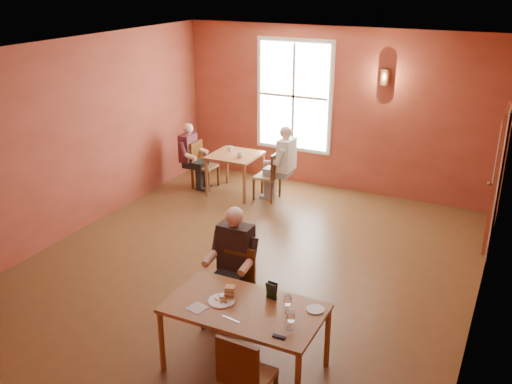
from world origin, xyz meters
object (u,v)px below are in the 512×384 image
at_px(second_table, 235,174).
at_px(chair_diner_white, 267,175).
at_px(diner_main, 231,275).
at_px(chair_diner_maroon, 205,165).
at_px(main_table, 245,338).
at_px(chair_empty, 248,375).
at_px(diner_white, 269,164).
at_px(chair_diner_main, 232,289).
at_px(diner_maroon, 203,157).

xyz_separation_m(second_table, chair_diner_white, (0.65, 0.00, 0.07)).
xyz_separation_m(diner_main, chair_diner_white, (-1.31, 3.79, -0.22)).
distance_m(diner_main, chair_diner_maroon, 4.61).
distance_m(main_table, diner_main, 0.85).
height_order(main_table, chair_empty, chair_empty).
relative_size(diner_main, chair_diner_white, 1.49).
relative_size(second_table, diner_white, 0.65).
xyz_separation_m(chair_empty, chair_diner_white, (-2.16, 5.02, -0.03)).
bearing_deg(chair_diner_maroon, diner_white, 90.00).
distance_m(main_table, chair_diner_main, 0.82).
bearing_deg(chair_diner_main, chair_diner_maroon, -55.24).
height_order(diner_main, chair_diner_white, diner_main).
relative_size(main_table, diner_main, 1.19).
relative_size(second_table, diner_maroon, 0.71).
height_order(diner_white, diner_maroon, diner_white).
height_order(main_table, chair_diner_main, chair_diner_main).
bearing_deg(chair_diner_main, diner_white, -71.20).
bearing_deg(diner_main, main_table, 128.88).
height_order(chair_empty, chair_diner_maroon, chair_empty).
distance_m(diner_main, chair_diner_white, 4.02).
distance_m(chair_diner_main, chair_diner_white, 3.98).
bearing_deg(chair_diner_white, chair_diner_maroon, 90.00).
relative_size(diner_main, chair_empty, 1.40).
bearing_deg(chair_diner_main, chair_diner_white, -70.79).
height_order(diner_main, diner_maroon, diner_main).
xyz_separation_m(chair_diner_main, diner_maroon, (-2.64, 3.76, 0.14)).
xyz_separation_m(chair_diner_white, diner_white, (0.03, 0.00, 0.22)).
bearing_deg(chair_empty, second_table, 121.70).
bearing_deg(main_table, chair_diner_maroon, 125.19).
bearing_deg(second_table, chair_empty, -60.80).
height_order(main_table, chair_diner_maroon, chair_diner_maroon).
relative_size(chair_diner_maroon, diner_maroon, 0.74).
bearing_deg(diner_main, diner_white, -71.33).
distance_m(chair_diner_white, diner_maroon, 1.34).
bearing_deg(chair_diner_white, main_table, -157.68).
height_order(chair_empty, diner_maroon, diner_maroon).
bearing_deg(chair_diner_maroon, diner_main, 34.55).
relative_size(chair_diner_main, diner_white, 0.70).
distance_m(diner_white, chair_diner_maroon, 1.35).
bearing_deg(chair_diner_main, diner_main, 90.00).
bearing_deg(second_table, chair_diner_white, 0.00).
height_order(chair_diner_main, chair_diner_white, chair_diner_main).
xyz_separation_m(chair_empty, diner_maroon, (-3.49, 5.02, 0.13)).
distance_m(chair_empty, diner_white, 5.46).
xyz_separation_m(second_table, diner_maroon, (-0.68, 0.00, 0.23)).
distance_m(chair_diner_main, diner_white, 3.98).
height_order(chair_empty, second_table, chair_empty).
bearing_deg(diner_white, diner_maroon, 90.00).
relative_size(diner_main, diner_maroon, 1.10).
distance_m(main_table, chair_empty, 0.71).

